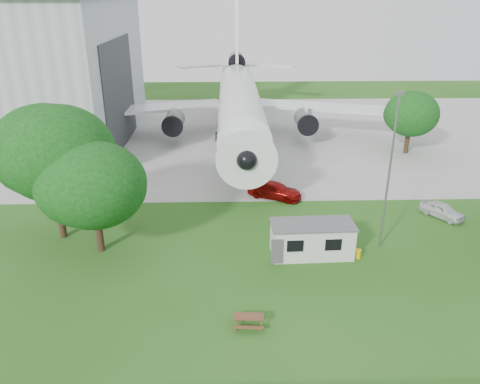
{
  "coord_description": "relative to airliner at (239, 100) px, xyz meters",
  "views": [
    {
      "loc": [
        -3.64,
        -25.54,
        18.36
      ],
      "look_at": [
        -2.71,
        8.0,
        4.0
      ],
      "focal_mm": 35.0,
      "sensor_mm": 36.0,
      "label": 1
    }
  ],
  "objects": [
    {
      "name": "concrete_apron",
      "position": [
        2.0,
        2.14,
        -5.25
      ],
      "size": [
        120.0,
        46.0,
        0.03
      ],
      "primitive_type": "cube",
      "color": "#B7B7B2",
      "rests_on": "ground"
    },
    {
      "name": "tree_west_small",
      "position": [
        -11.48,
        -29.66,
        0.1
      ],
      "size": [
        7.79,
        7.79,
        9.28
      ],
      "color": "#382619",
      "rests_on": "ground"
    },
    {
      "name": "tree_far_apron",
      "position": [
        20.42,
        -6.78,
        -0.83
      ],
      "size": [
        6.49,
        6.49,
        7.69
      ],
      "color": "#382619",
      "rests_on": "ground"
    },
    {
      "name": "car_ne_hatch",
      "position": [
        17.22,
        -24.68,
        -4.61
      ],
      "size": [
        3.52,
        4.05,
        1.32
      ],
      "primitive_type": "imported",
      "rotation": [
        0.0,
        0.0,
        0.62
      ],
      "color": "silver",
      "rests_on": "ground"
    },
    {
      "name": "car_apron_van",
      "position": [
        2.86,
        -20.01,
        -4.51
      ],
      "size": [
        5.68,
        4.12,
        1.53
      ],
      "primitive_type": "imported",
      "rotation": [
        0.0,
        0.0,
        1.15
      ],
      "color": "#940C0A",
      "rests_on": "ground"
    },
    {
      "name": "site_cabin",
      "position": [
        4.63,
        -30.74,
        -3.96
      ],
      "size": [
        6.8,
        2.94,
        2.62
      ],
      "color": "silver",
      "rests_on": "ground"
    },
    {
      "name": "ground",
      "position": [
        2.0,
        -35.86,
        -5.27
      ],
      "size": [
        160.0,
        160.0,
        0.0
      ],
      "primitive_type": "plane",
      "color": "#3B7027"
    },
    {
      "name": "picnic_west",
      "position": [
        -0.51,
        -38.94,
        -5.27
      ],
      "size": [
        1.9,
        1.62,
        0.76
      ],
      "primitive_type": null,
      "rotation": [
        0.0,
        0.0,
        -0.07
      ],
      "color": "brown",
      "rests_on": "ground"
    },
    {
      "name": "airliner",
      "position": [
        0.0,
        0.0,
        0.0
      ],
      "size": [
        46.36,
        47.73,
        17.69
      ],
      "color": "white",
      "rests_on": "ground"
    },
    {
      "name": "tree_west_big",
      "position": [
        -15.09,
        -27.36,
        1.85
      ],
      "size": [
        9.56,
        9.56,
        11.91
      ],
      "color": "#382619",
      "rests_on": "ground"
    },
    {
      "name": "lamp_mast",
      "position": [
        10.2,
        -29.66,
        0.73
      ],
      "size": [
        0.16,
        0.16,
        12.0
      ],
      "primitive_type": "cylinder",
      "color": "slate",
      "rests_on": "ground"
    }
  ]
}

